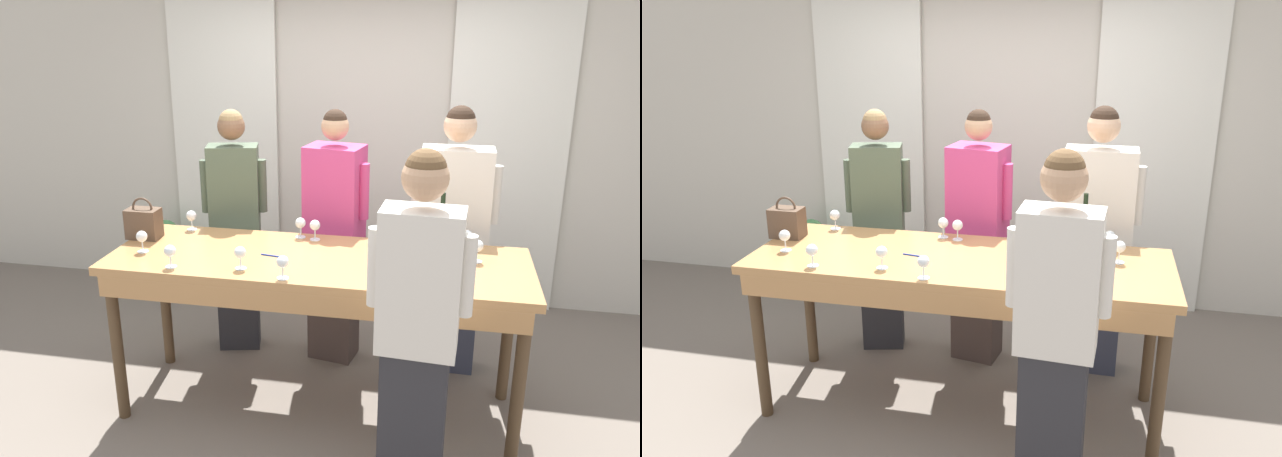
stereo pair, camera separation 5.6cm
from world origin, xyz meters
The scene contains 24 objects.
ground_plane centered at (0.00, 0.00, 0.00)m, with size 18.00×18.00×0.00m, color #70665B.
wall_back centered at (0.00, 1.81, 1.40)m, with size 12.00×0.06×2.80m.
curtain_panel_left centered at (-1.16, 1.75, 1.34)m, with size 0.92×0.03×2.69m.
curtain_panel_right centered at (1.16, 1.75, 1.34)m, with size 0.92×0.03×2.69m.
tasting_bar centered at (0.00, -0.03, 0.90)m, with size 2.42×0.81×1.00m.
wine_bottle centered at (0.69, 0.32, 1.13)m, with size 0.07×0.07×0.34m.
handbag centered at (-1.14, 0.13, 1.10)m, with size 0.20×0.13×0.26m.
wine_glass_front_left centered at (0.90, 0.11, 1.09)m, with size 0.07×0.07×0.13m.
wine_glass_front_mid centered at (-0.77, -0.30, 1.09)m, with size 0.07×0.07×0.13m.
wine_glass_front_right centered at (-1.03, -0.11, 1.09)m, with size 0.07×0.07×0.13m.
wine_glass_center_left centered at (0.50, 0.05, 1.09)m, with size 0.07×0.07×0.13m.
wine_glass_center_mid centered at (-0.08, 0.30, 1.09)m, with size 0.07×0.07×0.13m.
wine_glass_center_right centered at (-0.38, -0.25, 1.09)m, with size 0.07×0.07×0.13m.
wine_glass_back_left centered at (0.57, -0.35, 1.09)m, with size 0.07×0.07×0.13m.
wine_glass_back_mid centered at (-0.17, 0.32, 1.09)m, with size 0.07×0.07×0.13m.
wine_glass_back_right centered at (-0.91, 0.33, 1.09)m, with size 0.07×0.07×0.13m.
wine_glass_near_host centered at (0.84, 0.29, 1.09)m, with size 0.07×0.07×0.13m.
wine_glass_by_bottle centered at (-0.12, -0.34, 1.09)m, with size 0.07×0.07×0.13m.
pen centered at (-0.26, -0.03, 1.01)m, with size 0.14×0.03×0.01m.
guest_olive_jacket centered at (-0.72, 0.66, 0.91)m, with size 0.46×0.28×1.75m.
guest_pink_top centered at (-0.02, 0.66, 0.90)m, with size 0.48×0.33×1.77m.
guest_cream_sweater centered at (0.77, 0.66, 0.93)m, with size 0.56×0.24×1.81m.
host_pouring centered at (0.61, -0.70, 0.95)m, with size 0.48×0.24×1.80m.
potted_plant centered at (-1.65, 1.47, 0.37)m, with size 0.30×0.30×0.66m.
Camera 2 is at (0.74, -3.28, 2.30)m, focal length 35.00 mm.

